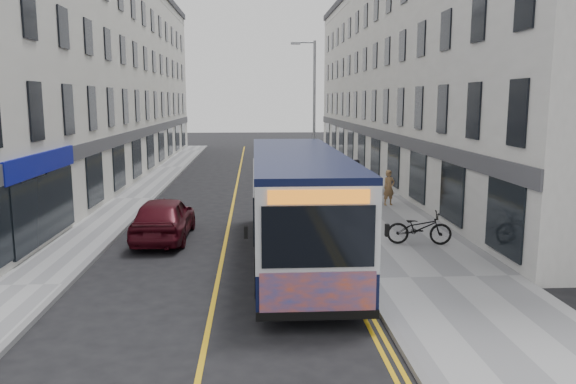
{
  "coord_description": "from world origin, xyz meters",
  "views": [
    {
      "loc": [
        1.05,
        -15.91,
        4.98
      ],
      "look_at": [
        2.28,
        4.48,
        1.6
      ],
      "focal_mm": 35.0,
      "sensor_mm": 36.0,
      "label": 1
    }
  ],
  "objects": [
    {
      "name": "ground",
      "position": [
        0.0,
        0.0,
        0.0
      ],
      "size": [
        140.0,
        140.0,
        0.0
      ],
      "primitive_type": "plane",
      "color": "black",
      "rests_on": "ground"
    },
    {
      "name": "pavement_east",
      "position": [
        6.25,
        12.0,
        0.06
      ],
      "size": [
        4.5,
        64.0,
        0.12
      ],
      "primitive_type": "cube",
      "color": "#949497",
      "rests_on": "ground"
    },
    {
      "name": "pavement_west",
      "position": [
        -5.0,
        12.0,
        0.06
      ],
      "size": [
        2.0,
        64.0,
        0.12
      ],
      "primitive_type": "cube",
      "color": "#949497",
      "rests_on": "ground"
    },
    {
      "name": "kerb_east",
      "position": [
        4.0,
        12.0,
        0.07
      ],
      "size": [
        0.18,
        64.0,
        0.13
      ],
      "primitive_type": "cube",
      "color": "slate",
      "rests_on": "ground"
    },
    {
      "name": "kerb_west",
      "position": [
        -4.0,
        12.0,
        0.07
      ],
      "size": [
        0.18,
        64.0,
        0.13
      ],
      "primitive_type": "cube",
      "color": "slate",
      "rests_on": "ground"
    },
    {
      "name": "road_centre_line",
      "position": [
        0.0,
        12.0,
        0.0
      ],
      "size": [
        0.12,
        64.0,
        0.01
      ],
      "primitive_type": "cube",
      "color": "gold",
      "rests_on": "ground"
    },
    {
      "name": "road_dbl_yellow_inner",
      "position": [
        3.55,
        12.0,
        0.0
      ],
      "size": [
        0.1,
        64.0,
        0.01
      ],
      "primitive_type": "cube",
      "color": "gold",
      "rests_on": "ground"
    },
    {
      "name": "road_dbl_yellow_outer",
      "position": [
        3.75,
        12.0,
        0.0
      ],
      "size": [
        0.1,
        64.0,
        0.01
      ],
      "primitive_type": "cube",
      "color": "gold",
      "rests_on": "ground"
    },
    {
      "name": "terrace_east",
      "position": [
        11.5,
        21.0,
        6.5
      ],
      "size": [
        6.0,
        46.0,
        13.0
      ],
      "primitive_type": "cube",
      "color": "silver",
      "rests_on": "ground"
    },
    {
      "name": "terrace_west",
      "position": [
        -9.0,
        21.0,
        6.5
      ],
      "size": [
        6.0,
        46.0,
        13.0
      ],
      "primitive_type": "cube",
      "color": "silver",
      "rests_on": "ground"
    },
    {
      "name": "streetlamp",
      "position": [
        4.17,
        14.0,
        4.38
      ],
      "size": [
        1.32,
        0.18,
        8.0
      ],
      "color": "#919399",
      "rests_on": "ground"
    },
    {
      "name": "city_bus",
      "position": [
        2.37,
        1.19,
        1.85
      ],
      "size": [
        2.72,
        11.65,
        3.38
      ],
      "color": "black",
      "rests_on": "ground"
    },
    {
      "name": "bicycle",
      "position": [
        6.6,
        2.3,
        0.69
      ],
      "size": [
        2.24,
        1.07,
        1.13
      ],
      "primitive_type": "imported",
      "rotation": [
        0.0,
        0.0,
        1.42
      ],
      "color": "black",
      "rests_on": "pavement_east"
    },
    {
      "name": "pedestrian_near",
      "position": [
        7.26,
        9.41,
        0.94
      ],
      "size": [
        0.7,
        0.58,
        1.64
      ],
      "primitive_type": "imported",
      "rotation": [
        0.0,
        0.0,
        0.36
      ],
      "color": "olive",
      "rests_on": "pavement_east"
    },
    {
      "name": "pedestrian_far",
      "position": [
        6.29,
        12.33,
        1.03
      ],
      "size": [
        1.1,
        1.01,
        1.82
      ],
      "primitive_type": "imported",
      "rotation": [
        0.0,
        0.0,
        0.46
      ],
      "color": "black",
      "rests_on": "pavement_east"
    },
    {
      "name": "car_white",
      "position": [
        3.2,
        23.96,
        0.63
      ],
      "size": [
        1.83,
        3.96,
        1.26
      ],
      "primitive_type": "imported",
      "rotation": [
        0.0,
        0.0,
        -0.13
      ],
      "color": "white",
      "rests_on": "ground"
    },
    {
      "name": "car_maroon",
      "position": [
        -2.21,
        3.97,
        0.79
      ],
      "size": [
        1.93,
        4.65,
        1.58
      ],
      "primitive_type": "imported",
      "rotation": [
        0.0,
        0.0,
        3.13
      ],
      "color": "#470B16",
      "rests_on": "ground"
    }
  ]
}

